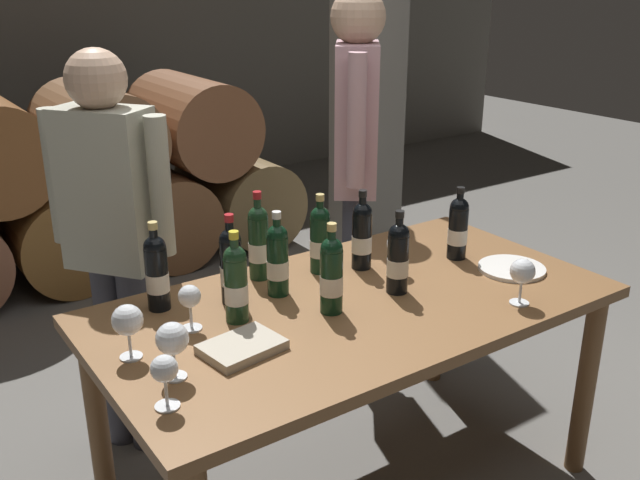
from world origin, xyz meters
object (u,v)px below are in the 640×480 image
object	(u,v)px
wine_glass_1	(522,273)
wine_glass_5	(397,246)
wine_bottle_1	(362,235)
wine_bottle_5	(398,257)
wine_bottle_3	(331,274)
wine_bottle_9	(320,239)
wine_glass_0	(190,298)
wine_glass_4	(127,321)
wine_bottle_2	(231,265)
serving_plate	(512,268)
wine_bottle_8	(157,272)
taster_seated_left	(112,225)
wine_bottle_7	(236,283)
tasting_notebook	(242,347)
dining_table	(354,325)
wine_glass_2	(172,340)
wine_bottle_4	(259,242)
wine_bottle_0	(458,227)
wine_glass_3	(164,371)

from	to	relation	value
wine_glass_1	wine_glass_5	distance (m)	0.45
wine_bottle_1	wine_bottle_5	world-z (taller)	wine_bottle_1
wine_bottle_1	wine_bottle_3	distance (m)	0.38
wine_bottle_9	wine_glass_5	bearing A→B (deg)	-37.68
wine_glass_1	wine_glass_0	bearing A→B (deg)	155.00
wine_bottle_3	wine_glass_4	distance (m)	0.63
wine_bottle_2	wine_glass_1	size ratio (longest dim) A/B	1.95
wine_bottle_2	serving_plate	bearing A→B (deg)	-19.60
wine_bottle_1	wine_bottle_8	bearing A→B (deg)	172.23
wine_bottle_8	taster_seated_left	bearing A→B (deg)	89.54
wine_bottle_7	wine_bottle_9	size ratio (longest dim) A/B	1.01
tasting_notebook	serving_plate	world-z (taller)	tasting_notebook
wine_bottle_2	wine_glass_5	distance (m)	0.61
dining_table	tasting_notebook	world-z (taller)	tasting_notebook
wine_bottle_8	serving_plate	world-z (taller)	wine_bottle_8
wine_bottle_5	wine_glass_2	distance (m)	0.84
dining_table	wine_bottle_2	xyz separation A→B (m)	(-0.33, 0.22, 0.22)
wine_glass_4	tasting_notebook	size ratio (longest dim) A/B	0.73
wine_bottle_8	wine_bottle_4	bearing A→B (deg)	4.48
wine_glass_1	tasting_notebook	world-z (taller)	wine_glass_1
wine_bottle_9	wine_glass_5	xyz separation A→B (m)	(0.22, -0.17, -0.02)
wine_glass_5	wine_bottle_4	bearing A→B (deg)	150.31
wine_glass_5	wine_bottle_2	bearing A→B (deg)	168.54
wine_glass_4	taster_seated_left	distance (m)	0.69
wine_bottle_0	wine_glass_0	xyz separation A→B (m)	(-1.07, 0.04, -0.02)
serving_plate	wine_glass_4	bearing A→B (deg)	172.33
wine_bottle_3	taster_seated_left	xyz separation A→B (m)	(-0.44, 0.74, 0.03)
wine_bottle_0	wine_bottle_3	bearing A→B (deg)	-171.03
wine_bottle_2	wine_bottle_4	world-z (taller)	wine_bottle_4
wine_bottle_2	serving_plate	size ratio (longest dim) A/B	1.26
wine_glass_1	wine_glass_4	bearing A→B (deg)	161.75
wine_bottle_1	wine_glass_1	size ratio (longest dim) A/B	1.89
wine_bottle_0	wine_glass_1	distance (m)	0.42
wine_bottle_4	wine_glass_1	bearing A→B (deg)	-48.28
wine_bottle_0	wine_bottle_1	size ratio (longest dim) A/B	0.94
wine_bottle_4	wine_glass_5	bearing A→B (deg)	-29.69
wine_bottle_4	wine_glass_2	size ratio (longest dim) A/B	1.97
wine_bottle_8	taster_seated_left	size ratio (longest dim) A/B	0.19
wine_glass_3	wine_bottle_4	bearing A→B (deg)	43.65
wine_bottle_1	serving_plate	world-z (taller)	wine_bottle_1
wine_bottle_1	wine_glass_1	bearing A→B (deg)	-65.76
wine_bottle_4	serving_plate	distance (m)	0.92
wine_bottle_1	wine_bottle_2	xyz separation A→B (m)	(-0.52, 0.01, 0.00)
wine_bottle_5	taster_seated_left	world-z (taller)	taster_seated_left
wine_glass_2	taster_seated_left	bearing A→B (deg)	80.86
wine_glass_5	serving_plate	size ratio (longest dim) A/B	0.62
wine_bottle_7	serving_plate	world-z (taller)	wine_bottle_7
wine_glass_1	wine_glass_2	world-z (taller)	wine_glass_2
dining_table	wine_bottle_3	world-z (taller)	wine_bottle_3
wine_bottle_1	wine_bottle_2	bearing A→B (deg)	178.85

